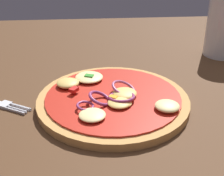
# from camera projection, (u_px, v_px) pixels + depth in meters

# --- Properties ---
(dining_table) EXTENTS (1.34, 1.09, 0.04)m
(dining_table) POSITION_uv_depth(u_px,v_px,m) (124.00, 113.00, 0.54)
(dining_table) COLOR #4C301C
(dining_table) RESTS_ON ground
(pizza) EXTENTS (0.25, 0.25, 0.03)m
(pizza) POSITION_uv_depth(u_px,v_px,m) (112.00, 99.00, 0.53)
(pizza) COLOR tan
(pizza) RESTS_ON dining_table
(beer_glass) EXTENTS (0.08, 0.08, 0.14)m
(beer_glass) POSITION_uv_depth(u_px,v_px,m) (224.00, 29.00, 0.71)
(beer_glass) COLOR silver
(beer_glass) RESTS_ON dining_table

